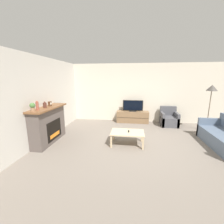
{
  "coord_description": "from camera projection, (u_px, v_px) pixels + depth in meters",
  "views": [
    {
      "loc": [
        -0.22,
        -4.38,
        2.01
      ],
      "look_at": [
        -0.95,
        0.78,
        0.85
      ],
      "focal_mm": 24.0,
      "sensor_mm": 36.0,
      "label": 1
    }
  ],
  "objects": [
    {
      "name": "wall_left",
      "position": [
        42.0,
        100.0,
        4.77
      ],
      "size": [
        0.06,
        12.0,
        2.7
      ],
      "color": "beige",
      "rests_on": "ground"
    },
    {
      "name": "ground_plane",
      "position": [
        139.0,
        145.0,
        4.64
      ],
      "size": [
        24.0,
        24.0,
        0.0
      ],
      "primitive_type": "plane",
      "color": "slate"
    },
    {
      "name": "floor_lamp",
      "position": [
        212.0,
        90.0,
        5.46
      ],
      "size": [
        0.38,
        0.38,
        1.8
      ],
      "color": "black",
      "rests_on": "ground"
    },
    {
      "name": "wall_back",
      "position": [
        138.0,
        93.0,
        7.0
      ],
      "size": [
        12.0,
        0.06,
        2.7
      ],
      "color": "beige",
      "rests_on": "ground"
    },
    {
      "name": "coffee_table",
      "position": [
        127.0,
        133.0,
        4.62
      ],
      "size": [
        1.01,
        0.65,
        0.41
      ],
      "color": "#CCB289",
      "rests_on": "ground"
    },
    {
      "name": "remote",
      "position": [
        129.0,
        131.0,
        4.64
      ],
      "size": [
        0.04,
        0.15,
        0.02
      ],
      "rotation": [
        0.0,
        0.0,
        0.02
      ],
      "color": "black",
      "rests_on": "coffee_table"
    },
    {
      "name": "tv",
      "position": [
        133.0,
        106.0,
        6.89
      ],
      "size": [
        0.91,
        0.18,
        0.51
      ],
      "color": "black",
      "rests_on": "tv_stand"
    },
    {
      "name": "mantel_vase_left",
      "position": [
        37.0,
        106.0,
        4.16
      ],
      "size": [
        0.08,
        0.08,
        0.27
      ],
      "color": "#994C3D",
      "rests_on": "fireplace"
    },
    {
      "name": "fireplace",
      "position": [
        48.0,
        124.0,
        4.77
      ],
      "size": [
        0.5,
        1.6,
        1.15
      ],
      "color": "#564C47",
      "rests_on": "ground"
    },
    {
      "name": "mantel_vase_centre_left",
      "position": [
        45.0,
        105.0,
        4.51
      ],
      "size": [
        0.11,
        0.11,
        0.19
      ],
      "color": "#512D23",
      "rests_on": "fireplace"
    },
    {
      "name": "mantel_clock",
      "position": [
        50.0,
        104.0,
        4.79
      ],
      "size": [
        0.08,
        0.11,
        0.15
      ],
      "color": "brown",
      "rests_on": "fireplace"
    },
    {
      "name": "potted_plant",
      "position": [
        32.0,
        107.0,
        3.96
      ],
      "size": [
        0.14,
        0.14,
        0.24
      ],
      "color": "#936B4C",
      "rests_on": "fireplace"
    },
    {
      "name": "armchair",
      "position": [
        169.0,
        119.0,
        6.57
      ],
      "size": [
        0.7,
        0.76,
        0.81
      ],
      "color": "#4C4C51",
      "rests_on": "ground"
    },
    {
      "name": "tv_stand",
      "position": [
        133.0,
        117.0,
        7.0
      ],
      "size": [
        1.46,
        0.42,
        0.54
      ],
      "color": "brown",
      "rests_on": "ground"
    }
  ]
}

